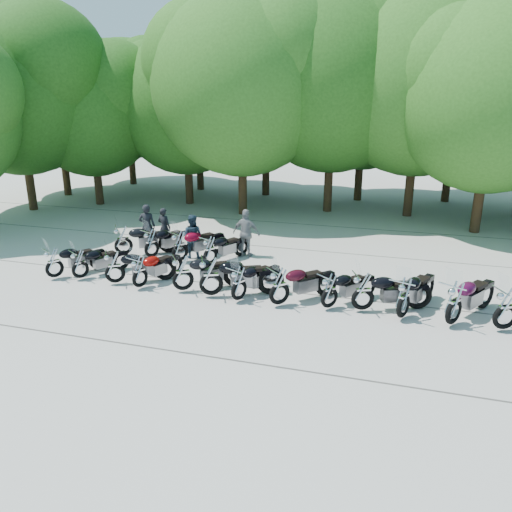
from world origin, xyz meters
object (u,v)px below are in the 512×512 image
(motorcycle_13, at_px, (123,239))
(rider_3, at_px, (164,227))
(motorcycle_3, at_px, (139,271))
(rider_2, at_px, (246,233))
(motorcycle_12, at_px, (507,307))
(rider_1, at_px, (192,236))
(motorcycle_15, at_px, (180,245))
(motorcycle_14, at_px, (151,242))
(motorcycle_4, at_px, (183,272))
(motorcycle_2, at_px, (114,266))
(motorcycle_10, at_px, (404,297))
(motorcycle_11, at_px, (455,302))
(motorcycle_5, at_px, (211,275))
(motorcycle_9, at_px, (363,290))
(motorcycle_1, at_px, (80,263))
(motorcycle_8, at_px, (330,290))
(motorcycle_0, at_px, (54,262))
(rider_0, at_px, (147,226))
(motorcycle_7, at_px, (280,285))
(motorcycle_6, at_px, (239,282))
(motorcycle_16, at_px, (210,250))

(motorcycle_13, xyz_separation_m, rider_3, (0.93, 1.63, 0.12))
(motorcycle_3, xyz_separation_m, rider_2, (2.29, 4.09, 0.32))
(motorcycle_12, distance_m, rider_3, 12.81)
(rider_1, bearing_deg, motorcycle_15, 69.34)
(motorcycle_3, relative_size, motorcycle_14, 0.95)
(motorcycle_4, bearing_deg, motorcycle_2, 56.30)
(motorcycle_2, bearing_deg, rider_1, -53.23)
(rider_3, bearing_deg, rider_2, -176.15)
(motorcycle_3, bearing_deg, motorcycle_13, -31.45)
(motorcycle_14, bearing_deg, motorcycle_10, -171.23)
(motorcycle_11, xyz_separation_m, motorcycle_14, (-10.48, 2.92, -0.07))
(motorcycle_12, xyz_separation_m, motorcycle_14, (-11.76, 2.86, -0.05))
(motorcycle_5, relative_size, motorcycle_9, 1.09)
(motorcycle_1, xyz_separation_m, motorcycle_9, (9.33, 0.02, 0.08))
(motorcycle_8, bearing_deg, motorcycle_0, 39.84)
(motorcycle_0, distance_m, motorcycle_9, 10.19)
(rider_3, bearing_deg, motorcycle_15, 140.26)
(rider_1, relative_size, rider_2, 0.91)
(motorcycle_3, height_order, motorcycle_11, motorcycle_11)
(motorcycle_4, height_order, motorcycle_12, motorcycle_12)
(motorcycle_9, xyz_separation_m, rider_0, (-8.87, 3.87, 0.24))
(rider_0, bearing_deg, motorcycle_9, 138.67)
(motorcycle_4, relative_size, motorcycle_7, 1.00)
(motorcycle_0, bearing_deg, motorcycle_6, -147.88)
(motorcycle_0, relative_size, rider_3, 1.35)
(motorcycle_2, height_order, motorcycle_16, motorcycle_2)
(motorcycle_11, xyz_separation_m, rider_1, (-9.05, 3.47, 0.13))
(motorcycle_4, xyz_separation_m, rider_1, (-1.09, 3.29, 0.17))
(motorcycle_3, bearing_deg, motorcycle_14, -49.36)
(motorcycle_7, bearing_deg, motorcycle_13, 21.63)
(motorcycle_8, bearing_deg, motorcycle_9, -135.02)
(motorcycle_0, height_order, motorcycle_7, motorcycle_7)
(motorcycle_10, height_order, motorcycle_16, motorcycle_10)
(motorcycle_0, xyz_separation_m, rider_1, (3.55, 3.43, 0.23))
(motorcycle_2, bearing_deg, motorcycle_14, -29.19)
(motorcycle_5, height_order, motorcycle_7, motorcycle_5)
(motorcycle_10, bearing_deg, motorcycle_12, -157.20)
(motorcycle_14, height_order, motorcycle_16, motorcycle_14)
(motorcycle_10, bearing_deg, motorcycle_8, 19.98)
(motorcycle_3, xyz_separation_m, motorcycle_9, (6.99, 0.20, 0.06))
(motorcycle_3, bearing_deg, motorcycle_7, -161.11)
(motorcycle_6, xyz_separation_m, motorcycle_13, (-5.62, 2.93, 0.06))
(rider_1, xyz_separation_m, rider_2, (1.93, 0.67, 0.09))
(motorcycle_9, height_order, motorcycle_10, motorcycle_10)
(motorcycle_2, relative_size, rider_2, 1.21)
(motorcycle_8, bearing_deg, motorcycle_11, -143.55)
(rider_3, bearing_deg, motorcycle_8, 159.20)
(motorcycle_0, bearing_deg, motorcycle_15, -107.79)
(motorcycle_3, bearing_deg, motorcycle_12, -159.97)
(rider_0, bearing_deg, motorcycle_13, 55.52)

